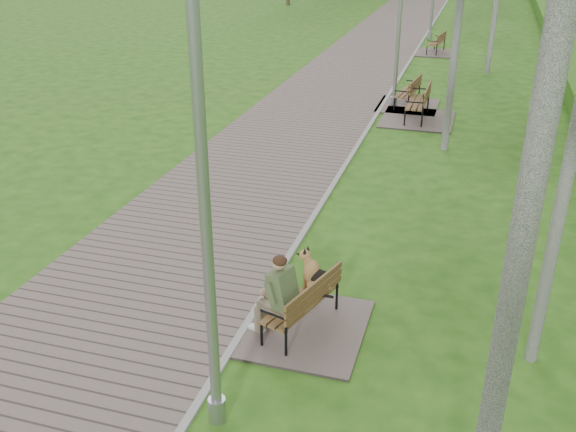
{
  "coord_description": "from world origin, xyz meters",
  "views": [
    {
      "loc": [
        2.58,
        -2.4,
        5.0
      ],
      "look_at": [
        0.13,
        5.74,
        0.97
      ],
      "focal_mm": 40.0,
      "sensor_mm": 36.0,
      "label": 1
    }
  ],
  "objects": [
    {
      "name": "walkway",
      "position": [
        -1.75,
        21.5,
        0.02
      ],
      "size": [
        3.5,
        67.0,
        0.04
      ],
      "primitive_type": "cube",
      "color": "#72635C",
      "rests_on": "ground"
    },
    {
      "name": "kerb",
      "position": [
        0.0,
        21.5,
        0.03
      ],
      "size": [
        0.1,
        67.0,
        0.05
      ],
      "primitive_type": "cube",
      "color": "#999993",
      "rests_on": "ground"
    },
    {
      "name": "bench_main",
      "position": [
        0.66,
        4.36,
        0.38
      ],
      "size": [
        1.59,
        1.77,
        1.39
      ],
      "color": "#72635C",
      "rests_on": "ground"
    },
    {
      "name": "bench_second",
      "position": [
        1.07,
        14.46,
        0.21
      ],
      "size": [
        1.87,
        2.08,
        1.15
      ],
      "color": "#72635C",
      "rests_on": "ground"
    },
    {
      "name": "bench_third",
      "position": [
        0.66,
        15.68,
        0.19
      ],
      "size": [
        1.66,
        1.85,
        1.02
      ],
      "color": "#72635C",
      "rests_on": "ground"
    },
    {
      "name": "bench_far",
      "position": [
        0.76,
        23.68,
        0.18
      ],
      "size": [
        1.61,
        1.79,
        0.99
      ],
      "color": "#72635C",
      "rests_on": "ground"
    },
    {
      "name": "lamp_post_near",
      "position": [
        0.3,
        2.52,
        2.32
      ],
      "size": [
        0.19,
        0.19,
        4.97
      ],
      "color": "gray",
      "rests_on": "ground"
    },
    {
      "name": "lamp_post_second",
      "position": [
        0.3,
        15.6,
        2.25
      ],
      "size": [
        0.19,
        0.19,
        4.81
      ],
      "color": "gray",
      "rests_on": "ground"
    }
  ]
}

